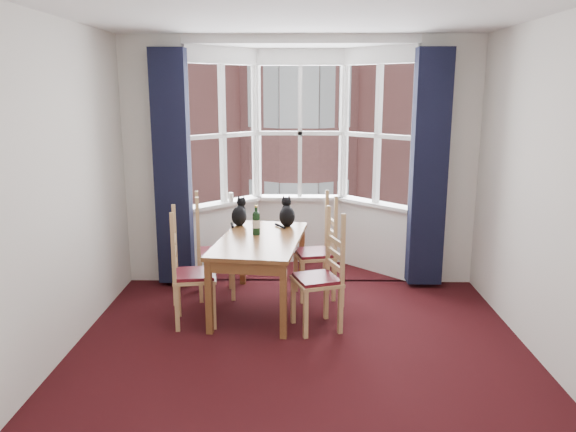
{
  "coord_description": "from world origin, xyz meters",
  "views": [
    {
      "loc": [
        -0.02,
        -4.1,
        2.22
      ],
      "look_at": [
        -0.12,
        1.05,
        1.05
      ],
      "focal_mm": 35.0,
      "sensor_mm": 36.0,
      "label": 1
    }
  ],
  "objects_px": {
    "chair_right_far": "(323,254)",
    "wine_bottle": "(256,222)",
    "dining_table": "(260,246)",
    "chair_left_far": "(207,254)",
    "chair_left_near": "(185,277)",
    "cat_right": "(287,214)",
    "cat_left": "(239,214)",
    "candle_tall": "(231,197)",
    "chair_right_near": "(326,280)"
  },
  "relations": [
    {
      "from": "candle_tall",
      "to": "chair_right_far",
      "type": "bearing_deg",
      "value": -38.64
    },
    {
      "from": "wine_bottle",
      "to": "chair_right_far",
      "type": "bearing_deg",
      "value": 17.54
    },
    {
      "from": "chair_right_near",
      "to": "cat_left",
      "type": "distance_m",
      "value": 1.42
    },
    {
      "from": "chair_right_far",
      "to": "candle_tall",
      "type": "height_order",
      "value": "candle_tall"
    },
    {
      "from": "cat_right",
      "to": "chair_left_near",
      "type": "bearing_deg",
      "value": -135.78
    },
    {
      "from": "dining_table",
      "to": "candle_tall",
      "type": "relative_size",
      "value": 13.46
    },
    {
      "from": "cat_left",
      "to": "candle_tall",
      "type": "relative_size",
      "value": 2.81
    },
    {
      "from": "chair_right_near",
      "to": "chair_left_near",
      "type": "bearing_deg",
      "value": 177.25
    },
    {
      "from": "cat_right",
      "to": "candle_tall",
      "type": "height_order",
      "value": "cat_right"
    },
    {
      "from": "chair_right_near",
      "to": "chair_right_far",
      "type": "bearing_deg",
      "value": 89.58
    },
    {
      "from": "dining_table",
      "to": "cat_right",
      "type": "height_order",
      "value": "cat_right"
    },
    {
      "from": "wine_bottle",
      "to": "candle_tall",
      "type": "xyz_separation_m",
      "value": [
        -0.39,
        1.09,
        0.05
      ]
    },
    {
      "from": "chair_right_near",
      "to": "wine_bottle",
      "type": "relative_size",
      "value": 3.0
    },
    {
      "from": "wine_bottle",
      "to": "candle_tall",
      "type": "height_order",
      "value": "wine_bottle"
    },
    {
      "from": "chair_right_far",
      "to": "cat_right",
      "type": "bearing_deg",
      "value": 157.46
    },
    {
      "from": "chair_right_far",
      "to": "cat_right",
      "type": "xyz_separation_m",
      "value": [
        -0.39,
        0.16,
        0.4
      ]
    },
    {
      "from": "chair_left_near",
      "to": "chair_right_far",
      "type": "xyz_separation_m",
      "value": [
        1.35,
        0.77,
        0.0
      ]
    },
    {
      "from": "chair_left_far",
      "to": "chair_right_near",
      "type": "distance_m",
      "value": 1.48
    },
    {
      "from": "chair_left_far",
      "to": "candle_tall",
      "type": "distance_m",
      "value": 1.02
    },
    {
      "from": "dining_table",
      "to": "chair_left_far",
      "type": "relative_size",
      "value": 1.7
    },
    {
      "from": "chair_left_far",
      "to": "cat_right",
      "type": "xyz_separation_m",
      "value": [
        0.86,
        0.19,
        0.4
      ]
    },
    {
      "from": "chair_left_far",
      "to": "wine_bottle",
      "type": "height_order",
      "value": "wine_bottle"
    },
    {
      "from": "chair_left_near",
      "to": "chair_right_far",
      "type": "bearing_deg",
      "value": 29.74
    },
    {
      "from": "chair_right_near",
      "to": "cat_right",
      "type": "height_order",
      "value": "cat_right"
    },
    {
      "from": "cat_left",
      "to": "cat_right",
      "type": "relative_size",
      "value": 0.97
    },
    {
      "from": "chair_left_near",
      "to": "cat_right",
      "type": "relative_size",
      "value": 2.72
    },
    {
      "from": "dining_table",
      "to": "cat_left",
      "type": "bearing_deg",
      "value": 115.56
    },
    {
      "from": "dining_table",
      "to": "chair_left_far",
      "type": "height_order",
      "value": "chair_left_far"
    },
    {
      "from": "dining_table",
      "to": "cat_right",
      "type": "distance_m",
      "value": 0.62
    },
    {
      "from": "wine_bottle",
      "to": "candle_tall",
      "type": "bearing_deg",
      "value": 109.63
    },
    {
      "from": "chair_right_far",
      "to": "cat_right",
      "type": "height_order",
      "value": "cat_right"
    },
    {
      "from": "candle_tall",
      "to": "dining_table",
      "type": "bearing_deg",
      "value": -70.51
    },
    {
      "from": "chair_left_near",
      "to": "candle_tall",
      "type": "bearing_deg",
      "value": 81.07
    },
    {
      "from": "wine_bottle",
      "to": "chair_left_far",
      "type": "bearing_deg",
      "value": 161.24
    },
    {
      "from": "candle_tall",
      "to": "chair_left_far",
      "type": "bearing_deg",
      "value": -100.23
    },
    {
      "from": "chair_right_far",
      "to": "wine_bottle",
      "type": "relative_size",
      "value": 3.0
    },
    {
      "from": "chair_right_near",
      "to": "cat_right",
      "type": "bearing_deg",
      "value": 111.09
    },
    {
      "from": "chair_left_near",
      "to": "cat_right",
      "type": "height_order",
      "value": "cat_right"
    },
    {
      "from": "dining_table",
      "to": "chair_right_far",
      "type": "height_order",
      "value": "chair_right_far"
    },
    {
      "from": "chair_right_far",
      "to": "candle_tall",
      "type": "bearing_deg",
      "value": 141.36
    },
    {
      "from": "cat_left",
      "to": "cat_right",
      "type": "xyz_separation_m",
      "value": [
        0.53,
        -0.03,
        0.0
      ]
    },
    {
      "from": "cat_left",
      "to": "candle_tall",
      "type": "distance_m",
      "value": 0.71
    },
    {
      "from": "chair_right_near",
      "to": "wine_bottle",
      "type": "bearing_deg",
      "value": 138.55
    },
    {
      "from": "dining_table",
      "to": "chair_left_near",
      "type": "xyz_separation_m",
      "value": [
        -0.69,
        -0.41,
        -0.19
      ]
    },
    {
      "from": "dining_table",
      "to": "chair_right_near",
      "type": "xyz_separation_m",
      "value": [
        0.65,
        -0.47,
        -0.19
      ]
    },
    {
      "from": "wine_bottle",
      "to": "cat_left",
      "type": "bearing_deg",
      "value": 117.85
    },
    {
      "from": "chair_left_near",
      "to": "chair_left_far",
      "type": "xyz_separation_m",
      "value": [
        0.09,
        0.74,
        0.0
      ]
    },
    {
      "from": "dining_table",
      "to": "chair_left_far",
      "type": "distance_m",
      "value": 0.71
    },
    {
      "from": "chair_left_near",
      "to": "chair_left_far",
      "type": "distance_m",
      "value": 0.74
    },
    {
      "from": "chair_right_far",
      "to": "candle_tall",
      "type": "relative_size",
      "value": 7.91
    }
  ]
}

